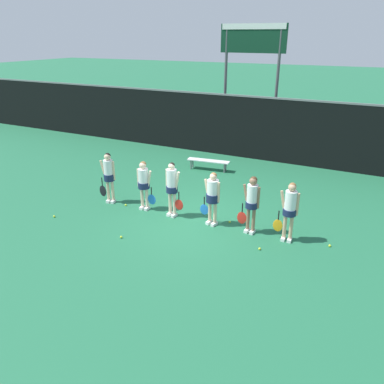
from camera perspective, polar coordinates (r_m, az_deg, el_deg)
name	(u,v)px	position (r m, az deg, el deg)	size (l,w,h in m)	color
ground_plane	(192,220)	(11.94, 0.07, -4.27)	(140.00, 140.00, 0.00)	#216642
fence_windscreen	(260,129)	(17.68, 10.37, 9.49)	(60.00, 0.08, 2.93)	black
scoreboard	(252,54)	(19.39, 9.16, 20.05)	(3.24, 0.15, 5.95)	#515156
bench_courtside	(208,162)	(16.25, 2.50, 4.66)	(1.87, 0.59, 0.44)	silver
player_0	(109,174)	(13.11, -12.58, 2.76)	(0.63, 0.37, 1.79)	beige
player_1	(144,181)	(12.38, -7.36, 1.64)	(0.68, 0.39, 1.68)	beige
player_2	(172,185)	(11.79, -3.06, 1.07)	(0.65, 0.37, 1.82)	beige
player_3	(213,194)	(11.28, 3.16, -0.34)	(0.68, 0.41, 1.70)	beige
player_4	(252,200)	(10.91, 9.10, -1.18)	(0.65, 0.37, 1.77)	#8C664C
player_5	(290,207)	(10.68, 14.68, -2.20)	(0.65, 0.38, 1.76)	tan
tennis_ball_0	(175,190)	(14.10, -2.60, 0.25)	(0.07, 0.07, 0.07)	#CCE033
tennis_ball_1	(209,198)	(13.48, 2.64, -0.85)	(0.07, 0.07, 0.07)	#CCE033
tennis_ball_2	(54,216)	(12.88, -20.26, -3.51)	(0.07, 0.07, 0.07)	#CCE033
tennis_ball_3	(260,249)	(10.52, 10.25, -8.51)	(0.07, 0.07, 0.07)	#CCE033
tennis_ball_4	(126,205)	(13.08, -10.08, -1.96)	(0.07, 0.07, 0.07)	#CCE033
tennis_ball_5	(230,222)	(11.81, 5.77, -4.56)	(0.07, 0.07, 0.07)	#CCE033
tennis_ball_6	(330,246)	(11.17, 20.25, -7.68)	(0.07, 0.07, 0.07)	#CCE033
tennis_ball_7	(171,195)	(13.74, -3.19, -0.39)	(0.07, 0.07, 0.07)	#CCE033
tennis_ball_8	(121,237)	(11.10, -10.74, -6.76)	(0.07, 0.07, 0.07)	#CCE033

